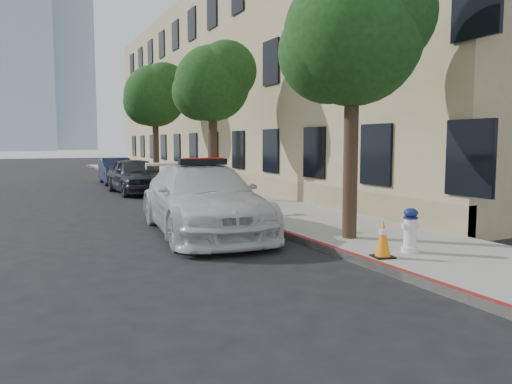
{
  "coord_description": "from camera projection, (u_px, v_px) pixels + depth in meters",
  "views": [
    {
      "loc": [
        -3.26,
        -10.4,
        2.13
      ],
      "look_at": [
        1.58,
        -0.25,
        1.0
      ],
      "focal_mm": 35.0,
      "sensor_mm": 36.0,
      "label": 1
    }
  ],
  "objects": [
    {
      "name": "ground",
      "position": [
        186.0,
        239.0,
        10.95
      ],
      "size": [
        120.0,
        120.0,
        0.0
      ],
      "primitive_type": "plane",
      "color": "black",
      "rests_on": "ground"
    },
    {
      "name": "sidewalk",
      "position": [
        196.0,
        190.0,
        21.47
      ],
      "size": [
        3.2,
        50.0,
        0.15
      ],
      "primitive_type": "cube",
      "color": "gray",
      "rests_on": "ground"
    },
    {
      "name": "curb_strip",
      "position": [
        161.0,
        191.0,
        20.81
      ],
      "size": [
        0.12,
        50.0,
        0.15
      ],
      "primitive_type": "cube",
      "color": "maroon",
      "rests_on": "ground"
    },
    {
      "name": "building",
      "position": [
        262.0,
        90.0,
        27.86
      ],
      "size": [
        8.0,
        36.0,
        10.0
      ],
      "primitive_type": "cube",
      "color": "tan",
      "rests_on": "ground"
    },
    {
      "name": "tower_left",
      "position": [
        8.0,
        20.0,
        114.01
      ],
      "size": [
        18.0,
        14.0,
        60.0
      ],
      "primitive_type": "cube",
      "color": "#9EA8B7",
      "rests_on": "ground"
    },
    {
      "name": "tower_right",
      "position": [
        65.0,
        68.0,
        133.85
      ],
      "size": [
        14.0,
        14.0,
        44.0
      ],
      "primitive_type": "cube",
      "color": "#9EA8B7",
      "rests_on": "ground"
    },
    {
      "name": "tree_near",
      "position": [
        355.0,
        34.0,
        9.97
      ],
      "size": [
        2.92,
        2.82,
        5.62
      ],
      "color": "black",
      "rests_on": "sidewalk"
    },
    {
      "name": "tree_mid",
      "position": [
        213.0,
        83.0,
        17.16
      ],
      "size": [
        2.77,
        2.64,
        5.43
      ],
      "color": "black",
      "rests_on": "sidewalk"
    },
    {
      "name": "tree_far",
      "position": [
        156.0,
        96.0,
        24.33
      ],
      "size": [
        3.1,
        3.0,
        5.81
      ],
      "color": "black",
      "rests_on": "sidewalk"
    },
    {
      "name": "police_car",
      "position": [
        203.0,
        199.0,
        11.61
      ],
      "size": [
        2.78,
        5.76,
        1.77
      ],
      "rotation": [
        0.0,
        0.0,
        -0.09
      ],
      "color": "silver",
      "rests_on": "ground"
    },
    {
      "name": "parked_car_mid",
      "position": [
        135.0,
        176.0,
        20.67
      ],
      "size": [
        1.9,
        4.41,
        1.48
      ],
      "primitive_type": "imported",
      "rotation": [
        0.0,
        0.0,
        0.04
      ],
      "color": "#22232A",
      "rests_on": "ground"
    },
    {
      "name": "parked_car_far",
      "position": [
        116.0,
        171.0,
        25.3
      ],
      "size": [
        1.56,
        4.04,
        1.31
      ],
      "primitive_type": "imported",
      "rotation": [
        0.0,
        0.0,
        -0.04
      ],
      "color": "#151D35",
      "rests_on": "ground"
    },
    {
      "name": "fire_hydrant",
      "position": [
        410.0,
        231.0,
        8.97
      ],
      "size": [
        0.34,
        0.31,
        0.8
      ],
      "rotation": [
        0.0,
        0.0,
        -0.18
      ],
      "color": "silver",
      "rests_on": "sidewalk"
    },
    {
      "name": "traffic_cone",
      "position": [
        383.0,
        239.0,
        8.56
      ],
      "size": [
        0.4,
        0.4,
        0.66
      ],
      "rotation": [
        0.0,
        0.0,
        -0.19
      ],
      "color": "black",
      "rests_on": "sidewalk"
    }
  ]
}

